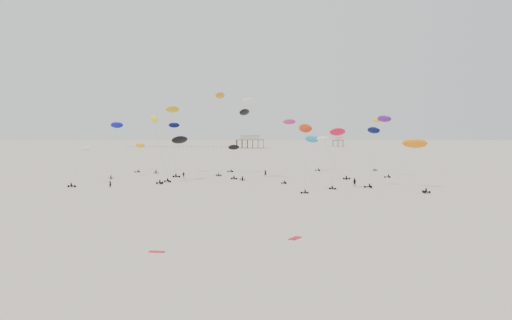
{
  "coord_description": "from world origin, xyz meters",
  "views": [
    {
      "loc": [
        2.34,
        -22.46,
        13.72
      ],
      "look_at": [
        0.0,
        88.0,
        7.0
      ],
      "focal_mm": 35.0,
      "sensor_mm": 36.0,
      "label": 1
    }
  ],
  "objects_px": {
    "pavilion_main": "(250,142)",
    "pavilion_small": "(338,142)",
    "rig_4": "(337,142)",
    "rig_0": "(116,137)",
    "spectator_0": "(110,188)",
    "rig_9": "(233,154)"
  },
  "relations": [
    {
      "from": "rig_9",
      "to": "spectator_0",
      "type": "distance_m",
      "value": 52.67
    },
    {
      "from": "rig_0",
      "to": "spectator_0",
      "type": "relative_size",
      "value": 8.06
    },
    {
      "from": "rig_0",
      "to": "rig_9",
      "type": "xyz_separation_m",
      "value": [
        32.76,
        18.57,
        -5.78
      ]
    },
    {
      "from": "rig_4",
      "to": "rig_0",
      "type": "bearing_deg",
      "value": -70.14
    },
    {
      "from": "pavilion_main",
      "to": "rig_9",
      "type": "height_order",
      "value": "pavilion_main"
    },
    {
      "from": "pavilion_main",
      "to": "pavilion_small",
      "type": "xyz_separation_m",
      "value": [
        70.0,
        30.0,
        -0.74
      ]
    },
    {
      "from": "pavilion_main",
      "to": "rig_4",
      "type": "relative_size",
      "value": 1.47
    },
    {
      "from": "rig_0",
      "to": "rig_9",
      "type": "relative_size",
      "value": 1.84
    },
    {
      "from": "pavilion_small",
      "to": "rig_0",
      "type": "xyz_separation_m",
      "value": [
        -101.43,
        -258.94,
        8.18
      ]
    },
    {
      "from": "pavilion_small",
      "to": "rig_0",
      "type": "distance_m",
      "value": 278.21
    },
    {
      "from": "pavilion_main",
      "to": "pavilion_small",
      "type": "distance_m",
      "value": 76.16
    },
    {
      "from": "pavilion_main",
      "to": "spectator_0",
      "type": "xyz_separation_m",
      "value": [
        -24.7,
        -255.78,
        -4.22
      ]
    },
    {
      "from": "rig_4",
      "to": "pavilion_main",
      "type": "bearing_deg",
      "value": -129.31
    },
    {
      "from": "spectator_0",
      "to": "rig_4",
      "type": "bearing_deg",
      "value": -168.19
    },
    {
      "from": "pavilion_small",
      "to": "rig_9",
      "type": "xyz_separation_m",
      "value": [
        -68.67,
        -240.37,
        2.4
      ]
    },
    {
      "from": "rig_4",
      "to": "rig_9",
      "type": "height_order",
      "value": "rig_4"
    },
    {
      "from": "pavilion_small",
      "to": "rig_0",
      "type": "bearing_deg",
      "value": -111.39
    },
    {
      "from": "pavilion_main",
      "to": "spectator_0",
      "type": "bearing_deg",
      "value": -95.52
    },
    {
      "from": "pavilion_small",
      "to": "rig_4",
      "type": "height_order",
      "value": "rig_4"
    },
    {
      "from": "rig_0",
      "to": "pavilion_main",
      "type": "bearing_deg",
      "value": -114.95
    },
    {
      "from": "spectator_0",
      "to": "pavilion_main",
      "type": "bearing_deg",
      "value": -83.21
    },
    {
      "from": "rig_0",
      "to": "rig_4",
      "type": "xyz_separation_m",
      "value": [
        60.09,
        -27.31,
        -0.71
      ]
    }
  ]
}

